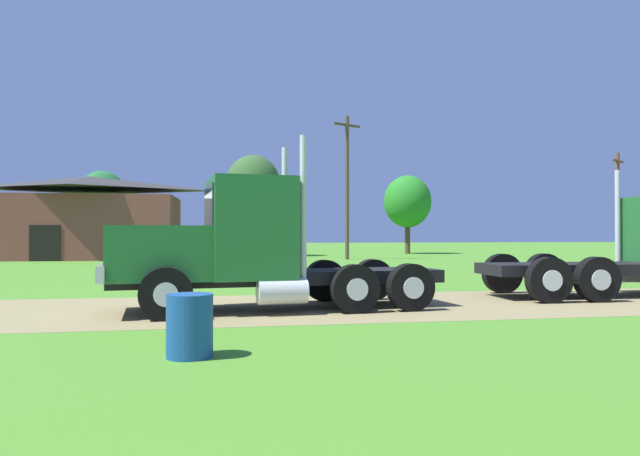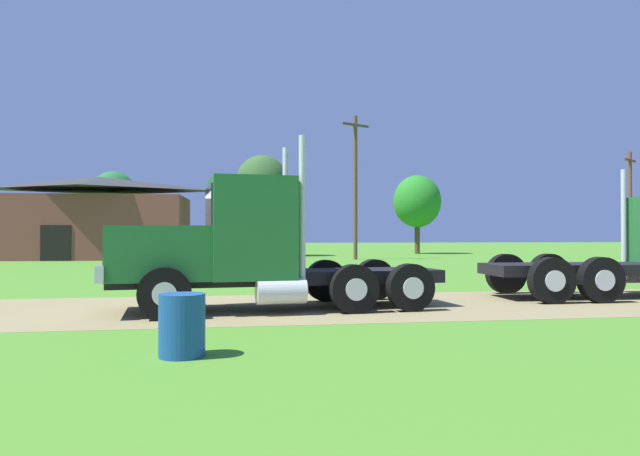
{
  "view_description": "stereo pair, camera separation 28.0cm",
  "coord_description": "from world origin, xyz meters",
  "views": [
    {
      "loc": [
        -0.41,
        -13.01,
        1.63
      ],
      "look_at": [
        1.91,
        -0.31,
        1.77
      ],
      "focal_mm": 32.81,
      "sensor_mm": 36.0,
      "label": 1
    },
    {
      "loc": [
        -0.13,
        -13.06,
        1.63
      ],
      "look_at": [
        1.91,
        -0.31,
        1.77
      ],
      "focal_mm": 32.81,
      "sensor_mm": 36.0,
      "label": 2
    }
  ],
  "objects": [
    {
      "name": "tree_mid",
      "position": [
        -9.96,
        40.34,
        4.87
      ],
      "size": [
        4.14,
        4.14,
        7.18
      ],
      "color": "#513823",
      "rests_on": "ground_plane"
    },
    {
      "name": "shed_building",
      "position": [
        -8.63,
        27.95,
        2.65
      ],
      "size": [
        12.27,
        7.17,
        5.5
      ],
      "color": "brown",
      "rests_on": "ground_plane"
    },
    {
      "name": "tree_far_right",
      "position": [
        15.78,
        34.32,
        4.41
      ],
      "size": [
        4.01,
        4.01,
        6.64
      ],
      "color": "#513823",
      "rests_on": "ground_plane"
    },
    {
      "name": "dirt_track",
      "position": [
        0.0,
        0.0,
        0.0
      ],
      "size": [
        120.0,
        5.34,
        0.01
      ],
      "primitive_type": "cube",
      "color": "#8D7E52",
      "rests_on": "ground_plane"
    },
    {
      "name": "truck_foreground_white",
      "position": [
        0.13,
        -0.38,
        1.3
      ],
      "size": [
        7.44,
        3.11,
        3.68
      ],
      "color": "black",
      "rests_on": "ground_plane"
    },
    {
      "name": "tree_right",
      "position": [
        2.52,
        31.08,
        5.32
      ],
      "size": [
        4.11,
        4.11,
        7.62
      ],
      "color": "#513823",
      "rests_on": "ground_plane"
    },
    {
      "name": "utility_pole_far",
      "position": [
        28.87,
        25.27,
        4.07
      ],
      "size": [
        1.88,
        1.38,
        7.64
      ],
      "color": "brown",
      "rests_on": "ground_plane"
    },
    {
      "name": "steel_barrel",
      "position": [
        -0.72,
        -5.07,
        0.42
      ],
      "size": [
        0.61,
        0.61,
        0.84
      ],
      "primitive_type": "cylinder",
      "color": "#19478C",
      "rests_on": "ground_plane"
    },
    {
      "name": "utility_pole_near",
      "position": [
        8.18,
        24.21,
        4.96
      ],
      "size": [
        2.01,
        1.15,
        9.4
      ],
      "color": "brown",
      "rests_on": "ground_plane"
    },
    {
      "name": "ground_plane",
      "position": [
        0.0,
        0.0,
        0.0
      ],
      "size": [
        200.0,
        200.0,
        0.0
      ],
      "primitive_type": "plane",
      "color": "#4A8727"
    }
  ]
}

